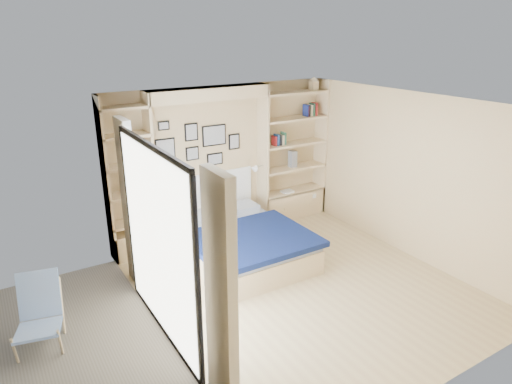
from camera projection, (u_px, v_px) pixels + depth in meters
ground at (300, 285)px, 6.31m from camera, size 4.50×4.50×0.00m
room_shell at (222, 186)px, 6.97m from camera, size 4.50×4.50×4.50m
bed at (240, 242)px, 6.93m from camera, size 1.72×2.21×1.07m
photo_gallery at (198, 143)px, 7.32m from camera, size 1.48×0.02×0.82m
reading_lamps at (213, 175)px, 7.39m from camera, size 1.92×0.12×0.15m
shelf_decor at (284, 129)px, 7.95m from camera, size 3.57×0.23×2.03m
deck_chair at (39, 313)px, 5.05m from camera, size 0.63×0.86×0.78m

